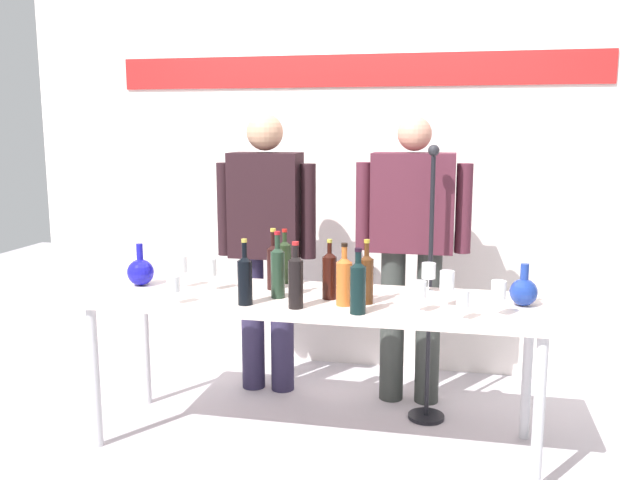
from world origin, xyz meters
name	(u,v)px	position (x,y,z in m)	size (l,w,h in m)	color
ground_plane	(314,441)	(0.00, 0.00, 0.00)	(10.00, 10.00, 0.00)	#BCB4BC
back_wall	(354,141)	(0.00, 1.21, 1.50)	(4.45, 0.11, 3.00)	white
display_table	(314,309)	(0.00, 0.00, 0.70)	(2.23, 0.64, 0.76)	silver
decanter_blue_left	(141,272)	(-0.95, 0.05, 0.84)	(0.14, 0.14, 0.22)	#1918B1
decanter_blue_right	(524,291)	(1.00, 0.05, 0.83)	(0.13, 0.13, 0.20)	navy
presenter_left	(266,236)	(-0.43, 0.64, 0.95)	(0.60, 0.22, 1.67)	#2A2441
presenter_right	(412,240)	(0.43, 0.64, 0.96)	(0.65, 0.22, 1.65)	#333734
wine_bottle_0	(358,285)	(0.26, -0.25, 0.89)	(0.07, 0.07, 0.30)	black
wine_bottle_1	(296,279)	(-0.04, -0.22, 0.90)	(0.07, 0.07, 0.31)	black
wine_bottle_2	(366,277)	(0.27, -0.07, 0.89)	(0.07, 0.07, 0.31)	#4B2710
wine_bottle_3	(330,274)	(0.08, -0.02, 0.89)	(0.07, 0.07, 0.29)	black
wine_bottle_4	(278,270)	(-0.17, -0.05, 0.90)	(0.07, 0.07, 0.33)	#1F3524
wine_bottle_5	(344,279)	(0.17, -0.12, 0.89)	(0.08, 0.08, 0.30)	#CF6426
wine_bottle_6	(285,260)	(-0.22, 0.26, 0.89)	(0.07, 0.07, 0.29)	#202E18
wine_bottle_7	(245,278)	(-0.28, -0.21, 0.89)	(0.07, 0.07, 0.31)	black
wine_bottle_8	(273,265)	(-0.24, 0.11, 0.89)	(0.07, 0.07, 0.32)	black
wine_glass_left_0	(173,285)	(-0.62, -0.27, 0.86)	(0.06, 0.06, 0.13)	white
wine_glass_left_1	(181,265)	(-0.72, 0.04, 0.88)	(0.06, 0.06, 0.17)	white
wine_glass_left_2	(211,268)	(-0.54, 0.02, 0.88)	(0.06, 0.06, 0.17)	white
wine_glass_right_0	(463,299)	(0.72, -0.25, 0.86)	(0.06, 0.06, 0.13)	white
wine_glass_right_1	(419,290)	(0.53, -0.16, 0.87)	(0.06, 0.06, 0.14)	white
wine_glass_right_2	(447,281)	(0.64, -0.04, 0.89)	(0.07, 0.07, 0.17)	white
wine_glass_right_3	(499,291)	(0.87, -0.16, 0.88)	(0.07, 0.07, 0.16)	white
wine_glass_right_4	(429,271)	(0.55, 0.23, 0.87)	(0.07, 0.07, 0.15)	white
microphone_stand	(429,331)	(0.55, 0.40, 0.50)	(0.20, 0.20, 1.50)	black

